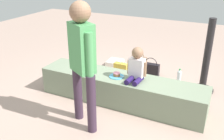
{
  "coord_description": "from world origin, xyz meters",
  "views": [
    {
      "loc": [
        1.37,
        -3.1,
        2.0
      ],
      "look_at": [
        0.03,
        -0.35,
        0.67
      ],
      "focal_mm": 40.87,
      "sensor_mm": 36.0,
      "label": 1
    }
  ],
  "objects_px": {
    "party_cup_red": "(94,65)",
    "cake_box_white": "(115,63)",
    "cake_plate": "(117,75)",
    "handbag_brown_canvas": "(139,62)",
    "gift_bag": "(121,69)",
    "child_seated": "(137,66)",
    "water_bottle_far_side": "(179,76)",
    "adult_standing": "(82,56)",
    "handbag_black_leather": "(151,69)",
    "water_bottle_near_gift": "(136,77)"
  },
  "relations": [
    {
      "from": "gift_bag",
      "to": "water_bottle_near_gift",
      "type": "xyz_separation_m",
      "value": [
        0.34,
        -0.1,
        -0.04
      ]
    },
    {
      "from": "adult_standing",
      "to": "cake_box_white",
      "type": "xyz_separation_m",
      "value": [
        -0.52,
        2.01,
        -0.91
      ]
    },
    {
      "from": "cake_plate",
      "to": "party_cup_red",
      "type": "bearing_deg",
      "value": 134.02
    },
    {
      "from": "child_seated",
      "to": "handbag_brown_canvas",
      "type": "relative_size",
      "value": 1.38
    },
    {
      "from": "handbag_brown_canvas",
      "to": "adult_standing",
      "type": "bearing_deg",
      "value": -89.08
    },
    {
      "from": "adult_standing",
      "to": "party_cup_red",
      "type": "bearing_deg",
      "value": 116.29
    },
    {
      "from": "party_cup_red",
      "to": "handbag_black_leather",
      "type": "height_order",
      "value": "handbag_black_leather"
    },
    {
      "from": "cake_box_white",
      "to": "cake_plate",
      "type": "bearing_deg",
      "value": -63.69
    },
    {
      "from": "water_bottle_near_gift",
      "to": "party_cup_red",
      "type": "distance_m",
      "value": 0.99
    },
    {
      "from": "child_seated",
      "to": "cake_plate",
      "type": "relative_size",
      "value": 2.16
    },
    {
      "from": "gift_bag",
      "to": "party_cup_red",
      "type": "distance_m",
      "value": 0.65
    },
    {
      "from": "child_seated",
      "to": "handbag_brown_canvas",
      "type": "bearing_deg",
      "value": 108.62
    },
    {
      "from": "gift_bag",
      "to": "party_cup_red",
      "type": "relative_size",
      "value": 2.66
    },
    {
      "from": "cake_plate",
      "to": "party_cup_red",
      "type": "xyz_separation_m",
      "value": [
        -0.96,
        1.0,
        -0.39
      ]
    },
    {
      "from": "water_bottle_far_side",
      "to": "handbag_brown_canvas",
      "type": "xyz_separation_m",
      "value": [
        -0.86,
        0.24,
        0.02
      ]
    },
    {
      "from": "cake_box_white",
      "to": "handbag_black_leather",
      "type": "xyz_separation_m",
      "value": [
        0.82,
        -0.19,
        0.08
      ]
    },
    {
      "from": "cake_box_white",
      "to": "party_cup_red",
      "type": "bearing_deg",
      "value": -134.46
    },
    {
      "from": "adult_standing",
      "to": "water_bottle_far_side",
      "type": "bearing_deg",
      "value": 65.78
    },
    {
      "from": "child_seated",
      "to": "gift_bag",
      "type": "distance_m",
      "value": 1.18
    },
    {
      "from": "gift_bag",
      "to": "handbag_black_leather",
      "type": "bearing_deg",
      "value": 25.02
    },
    {
      "from": "cake_plate",
      "to": "handbag_black_leather",
      "type": "bearing_deg",
      "value": 81.39
    },
    {
      "from": "adult_standing",
      "to": "gift_bag",
      "type": "height_order",
      "value": "adult_standing"
    },
    {
      "from": "cake_box_white",
      "to": "water_bottle_near_gift",
      "type": "bearing_deg",
      "value": -38.59
    },
    {
      "from": "adult_standing",
      "to": "water_bottle_near_gift",
      "type": "relative_size",
      "value": 7.87
    },
    {
      "from": "adult_standing",
      "to": "child_seated",
      "type": "bearing_deg",
      "value": 59.51
    },
    {
      "from": "cake_plate",
      "to": "cake_box_white",
      "type": "xyz_separation_m",
      "value": [
        -0.65,
        1.31,
        -0.39
      ]
    },
    {
      "from": "cake_plate",
      "to": "handbag_brown_canvas",
      "type": "height_order",
      "value": "cake_plate"
    },
    {
      "from": "child_seated",
      "to": "water_bottle_near_gift",
      "type": "relative_size",
      "value": 2.39
    },
    {
      "from": "water_bottle_far_side",
      "to": "party_cup_red",
      "type": "height_order",
      "value": "water_bottle_far_side"
    },
    {
      "from": "adult_standing",
      "to": "cake_plate",
      "type": "height_order",
      "value": "adult_standing"
    },
    {
      "from": "party_cup_red",
      "to": "gift_bag",
      "type": "bearing_deg",
      "value": -9.35
    },
    {
      "from": "party_cup_red",
      "to": "handbag_brown_canvas",
      "type": "distance_m",
      "value": 0.89
    },
    {
      "from": "adult_standing",
      "to": "handbag_brown_canvas",
      "type": "relative_size",
      "value": 4.55
    },
    {
      "from": "water_bottle_far_side",
      "to": "party_cup_red",
      "type": "bearing_deg",
      "value": -175.03
    },
    {
      "from": "handbag_black_leather",
      "to": "water_bottle_near_gift",
      "type": "bearing_deg",
      "value": -115.7
    },
    {
      "from": "water_bottle_far_side",
      "to": "cake_box_white",
      "type": "distance_m",
      "value": 1.36
    },
    {
      "from": "party_cup_red",
      "to": "cake_box_white",
      "type": "height_order",
      "value": "party_cup_red"
    },
    {
      "from": "gift_bag",
      "to": "handbag_brown_canvas",
      "type": "xyz_separation_m",
      "value": [
        0.17,
        0.49,
        -0.0
      ]
    },
    {
      "from": "child_seated",
      "to": "water_bottle_far_side",
      "type": "distance_m",
      "value": 1.3
    },
    {
      "from": "cake_plate",
      "to": "cake_box_white",
      "type": "relative_size",
      "value": 0.71
    },
    {
      "from": "handbag_black_leather",
      "to": "gift_bag",
      "type": "bearing_deg",
      "value": -154.98
    },
    {
      "from": "child_seated",
      "to": "water_bottle_near_gift",
      "type": "bearing_deg",
      "value": 110.49
    },
    {
      "from": "handbag_brown_canvas",
      "to": "cake_box_white",
      "type": "bearing_deg",
      "value": -172.76
    },
    {
      "from": "water_bottle_far_side",
      "to": "party_cup_red",
      "type": "distance_m",
      "value": 1.67
    },
    {
      "from": "party_cup_red",
      "to": "cake_plate",
      "type": "bearing_deg",
      "value": -45.98
    },
    {
      "from": "gift_bag",
      "to": "handbag_black_leather",
      "type": "relative_size",
      "value": 0.83
    },
    {
      "from": "adult_standing",
      "to": "party_cup_red",
      "type": "xyz_separation_m",
      "value": [
        -0.83,
        1.69,
        -0.91
      ]
    },
    {
      "from": "cake_plate",
      "to": "cake_box_white",
      "type": "height_order",
      "value": "cake_plate"
    },
    {
      "from": "gift_bag",
      "to": "cake_plate",
      "type": "bearing_deg",
      "value": -69.8
    },
    {
      "from": "child_seated",
      "to": "water_bottle_far_side",
      "type": "relative_size",
      "value": 2.05
    }
  ]
}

